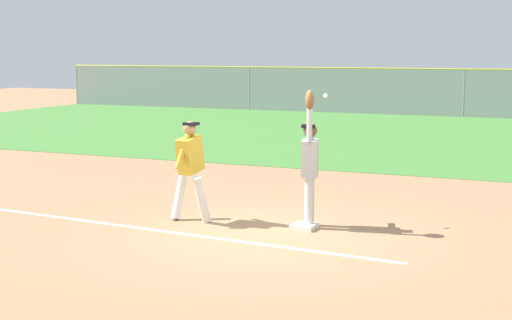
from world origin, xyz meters
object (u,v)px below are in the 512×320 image
Objects in this scene: first_base at (304,226)px; parked_car_white at (356,95)px; runner at (190,164)px; baseball at (326,96)px; fielder at (310,160)px; parked_car_red at (490,99)px; parked_car_green at (245,92)px.

parked_car_white is at bearing 103.52° from first_base.
parked_car_white is (-5.98, 24.88, 0.63)m from first_base.
first_base is at bearing -81.02° from parked_car_white.
parked_car_white is at bearing 105.09° from runner.
runner is 2.55m from baseball.
fielder is 0.50× the size of parked_car_white.
first_base is at bearing -93.30° from parked_car_red.
fielder reaches higher than runner.
parked_car_red is (6.44, -0.25, 0.00)m from parked_car_white.
fielder is at bearing -68.04° from parked_car_green.
fielder is at bearing 77.84° from first_base.
parked_car_red is at bearing -6.73° from parked_car_white.
fielder reaches higher than first_base.
fielder is at bearing -107.72° from baseball.
parked_car_red is (2.43, 24.88, -0.32)m from runner.
baseball is (0.13, 0.40, 1.03)m from fielder.
first_base is 0.08× the size of parked_car_green.
runner is at bearing -85.46° from parked_car_white.
parked_car_red is at bearing 90.44° from runner.
runner is 25.45m from parked_car_white.
fielder is at bearing -93.23° from parked_car_red.
first_base is at bearing 13.11° from runner.
parked_car_white is at bearing 175.58° from parked_car_red.
first_base is at bearing -106.22° from baseball.
parked_car_red is at bearing -5.98° from parked_car_green.
runner reaches higher than parked_car_white.
runner reaches higher than first_base.
fielder is 2.04m from runner.
parked_car_green is (-12.26, 24.52, -1.48)m from baseball.
baseball reaches higher than first_base.
first_base is 2.20m from runner.
first_base is at bearing -68.24° from parked_car_green.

